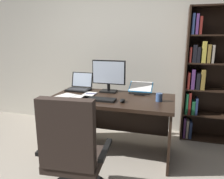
# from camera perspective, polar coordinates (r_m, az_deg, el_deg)

# --- Properties ---
(wall_back) EXTENTS (5.28, 0.12, 2.67)m
(wall_back) POSITION_cam_1_polar(r_m,az_deg,el_deg) (3.64, 3.13, 10.93)
(wall_back) COLOR beige
(wall_back) RESTS_ON ground
(desk) EXTENTS (1.55, 0.79, 0.75)m
(desk) POSITION_cam_1_polar(r_m,az_deg,el_deg) (2.92, 0.33, -5.60)
(desk) COLOR black
(desk) RESTS_ON ground
(bookshelf) EXTENTS (0.78, 0.29, 1.91)m
(bookshelf) POSITION_cam_1_polar(r_m,az_deg,el_deg) (3.41, 23.48, 3.15)
(bookshelf) COLOR black
(bookshelf) RESTS_ON ground
(office_chair) EXTENTS (0.64, 0.60, 1.03)m
(office_chair) POSITION_cam_1_polar(r_m,az_deg,el_deg) (2.09, -10.11, -17.41)
(office_chair) COLOR black
(office_chair) RESTS_ON ground
(monitor) EXTENTS (0.47, 0.16, 0.44)m
(monitor) POSITION_cam_1_polar(r_m,az_deg,el_deg) (3.02, -0.88, 3.49)
(monitor) COLOR black
(monitor) RESTS_ON desk
(laptop) EXTENTS (0.32, 0.30, 0.24)m
(laptop) POSITION_cam_1_polar(r_m,az_deg,el_deg) (3.21, -8.40, 0.85)
(laptop) COLOR black
(laptop) RESTS_ON desk
(keyboard) EXTENTS (0.42, 0.15, 0.02)m
(keyboard) POSITION_cam_1_polar(r_m,az_deg,el_deg) (2.66, -3.56, -2.54)
(keyboard) COLOR black
(keyboard) RESTS_ON desk
(computer_mouse) EXTENTS (0.06, 0.10, 0.04)m
(computer_mouse) POSITION_cam_1_polar(r_m,az_deg,el_deg) (2.58, 2.74, -2.88)
(computer_mouse) COLOR black
(computer_mouse) RESTS_ON desk
(reading_stand_with_book) EXTENTS (0.31, 0.26, 0.14)m
(reading_stand_with_book) POSITION_cam_1_polar(r_m,az_deg,el_deg) (3.01, 7.48, 0.39)
(reading_stand_with_book) COLOR black
(reading_stand_with_book) RESTS_ON desk
(open_binder) EXTENTS (0.48, 0.42, 0.02)m
(open_binder) POSITION_cam_1_polar(r_m,az_deg,el_deg) (2.75, -10.82, -2.23)
(open_binder) COLOR green
(open_binder) RESTS_ON desk
(notepad) EXTENTS (0.15, 0.21, 0.01)m
(notepad) POSITION_cam_1_polar(r_m,az_deg,el_deg) (2.94, -5.86, -1.19)
(notepad) COLOR silver
(notepad) RESTS_ON desk
(pen) EXTENTS (0.14, 0.03, 0.01)m
(pen) POSITION_cam_1_polar(r_m,az_deg,el_deg) (2.93, -5.50, -1.05)
(pen) COLOR navy
(pen) RESTS_ON notepad
(coffee_mug) EXTENTS (0.08, 0.08, 0.10)m
(coffee_mug) POSITION_cam_1_polar(r_m,az_deg,el_deg) (2.66, 12.13, -2.00)
(coffee_mug) COLOR #334C7A
(coffee_mug) RESTS_ON desk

